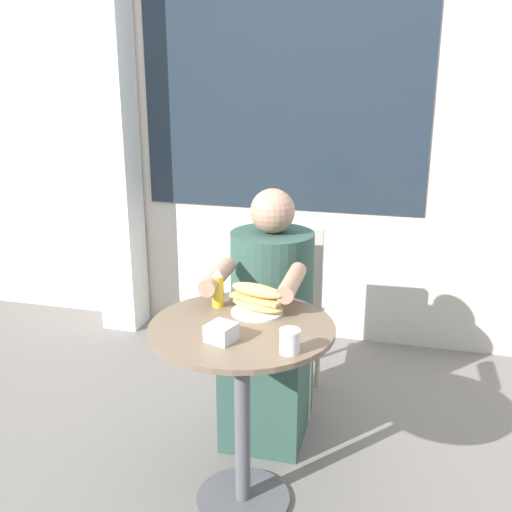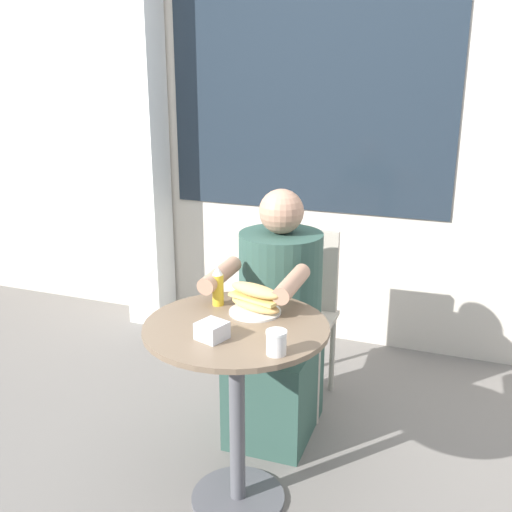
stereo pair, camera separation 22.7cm
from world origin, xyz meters
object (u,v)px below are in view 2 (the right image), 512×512
Objects in this scene: cafe_table at (237,376)px; diner_chair at (299,300)px; condiment_bottle at (218,286)px; drink_cup at (276,342)px; sandwich_on_plate at (255,300)px; seated_diner at (277,333)px.

cafe_table is 0.89m from diner_chair.
cafe_table is 0.35m from condiment_bottle.
cafe_table is 0.37m from drink_cup.
drink_cup is (0.21, -0.17, 0.25)m from cafe_table.
diner_chair is 0.81m from sandwich_on_plate.
drink_cup is (0.19, -0.30, -0.01)m from sandwich_on_plate.
drink_cup is at bearing 101.43° from diner_chair.
cafe_table is 0.29m from sandwich_on_plate.
drink_cup is (0.23, -0.70, 0.31)m from seated_diner.
cafe_table is at bearing 91.27° from seated_diner.
drink_cup reaches higher than cafe_table.
drink_cup is 0.47m from condiment_bottle.
diner_chair is 1.11m from drink_cup.
seated_diner is (0.00, -0.35, -0.03)m from diner_chair.
seated_diner is at bearing 96.66° from sandwich_on_plate.
cafe_table is at bearing -100.62° from sandwich_on_plate.
drink_cup is (0.24, -1.05, 0.28)m from diner_chair.
cafe_table is 9.36× the size of drink_cup.
sandwich_on_plate is 0.17m from condiment_bottle.
seated_diner reaches higher than cafe_table.
sandwich_on_plate is (0.05, -0.76, 0.29)m from diner_chair.
diner_chair is 0.81m from condiment_bottle.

